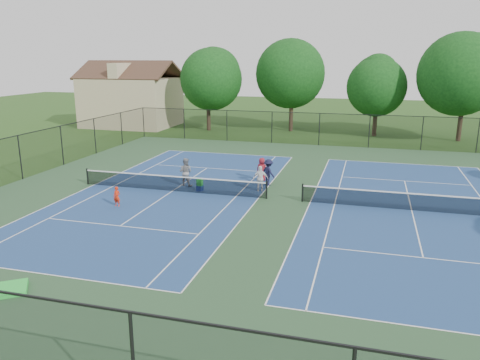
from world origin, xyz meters
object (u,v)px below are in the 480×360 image
(tree_back_a, at_px, (208,76))
(bystander_a, at_px, (260,179))
(child_player, at_px, (117,197))
(tree_back_c, at_px, (378,83))
(tree_back_b, at_px, (292,71))
(bystander_b, at_px, (268,172))
(ball_hopper, at_px, (200,182))
(instructor, at_px, (186,172))
(tree_back_d, at_px, (466,70))
(bystander_c, at_px, (262,169))
(ball_crate, at_px, (200,188))
(clapboard_house, at_px, (132,100))

(tree_back_a, xyz_separation_m, bystander_a, (11.24, -22.53, -5.24))
(child_player, bearing_deg, tree_back_c, 68.09)
(tree_back_b, relative_size, bystander_b, 5.88)
(tree_back_c, relative_size, ball_hopper, 20.04)
(instructor, height_order, bystander_a, instructor)
(tree_back_d, distance_m, bystander_a, 27.60)
(bystander_c, bearing_deg, instructor, 41.09)
(bystander_b, height_order, ball_crate, bystander_b)
(child_player, distance_m, bystander_c, 9.98)
(bystander_b, height_order, ball_hopper, bystander_b)
(tree_back_d, xyz_separation_m, ball_hopper, (-18.41, -23.43, -6.29))
(instructor, bearing_deg, ball_crate, 148.79)
(child_player, xyz_separation_m, bystander_c, (6.49, 7.57, 0.22))
(tree_back_a, distance_m, clapboard_house, 10.47)
(tree_back_b, xyz_separation_m, tree_back_d, (17.00, -2.00, 0.23))
(bystander_c, relative_size, ball_crate, 4.29)
(tree_back_b, height_order, clapboard_house, tree_back_b)
(tree_back_a, bearing_deg, bystander_b, -61.49)
(tree_back_a, xyz_separation_m, ball_hopper, (7.59, -23.43, -5.50))
(bystander_b, relative_size, bystander_c, 1.09)
(tree_back_b, xyz_separation_m, tree_back_c, (9.00, -1.00, -1.11))
(tree_back_a, xyz_separation_m, bystander_b, (11.41, -21.02, -5.19))
(ball_crate, bearing_deg, bystander_a, 13.94)
(tree_back_a, relative_size, bystander_a, 5.70)
(instructor, bearing_deg, tree_back_a, -72.08)
(tree_back_a, relative_size, ball_hopper, 21.85)
(tree_back_a, relative_size, instructor, 5.01)
(child_player, bearing_deg, tree_back_d, 55.53)
(clapboard_house, xyz_separation_m, instructor, (16.33, -23.60, -2.18))
(tree_back_b, bearing_deg, ball_hopper, -93.16)
(tree_back_a, height_order, tree_back_d, tree_back_d)
(tree_back_a, height_order, ball_hopper, tree_back_a)
(child_player, relative_size, ball_crate, 3.08)
(tree_back_b, relative_size, ball_crate, 27.52)
(tree_back_a, distance_m, tree_back_d, 26.01)
(tree_back_a, bearing_deg, bystander_c, -61.78)
(clapboard_house, bearing_deg, tree_back_d, -1.59)
(tree_back_b, distance_m, clapboard_house, 19.35)
(bystander_b, distance_m, bystander_c, 1.20)
(tree_back_c, bearing_deg, tree_back_a, -176.82)
(instructor, bearing_deg, tree_back_d, -128.76)
(child_player, xyz_separation_m, ball_crate, (3.34, 4.17, -0.40))
(tree_back_b, distance_m, tree_back_d, 17.12)
(tree_back_a, relative_size, tree_back_c, 1.09)
(bystander_b, distance_m, ball_hopper, 4.53)
(ball_hopper, bearing_deg, clapboard_house, 125.76)
(clapboard_house, distance_m, instructor, 28.78)
(clapboard_house, height_order, ball_hopper, clapboard_house)
(tree_back_a, xyz_separation_m, ball_crate, (7.59, -23.43, -5.88))
(instructor, xyz_separation_m, ball_crate, (1.26, -0.84, -0.75))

